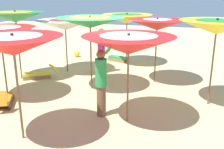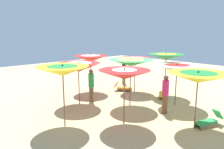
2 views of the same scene
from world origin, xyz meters
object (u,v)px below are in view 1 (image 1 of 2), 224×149
beach_ball (77,54)px  beach_umbrella_8 (127,19)px  beach_umbrella_4 (90,22)px  beach_umbrella_5 (157,25)px  beach_umbrella_7 (65,25)px  beach_umbrella_2 (217,27)px  lounger_0 (116,57)px  lounger_1 (39,74)px  lounger_2 (4,100)px  beach_umbrella_1 (129,44)px  beachgoer_0 (101,82)px  beach_umbrella_0 (13,45)px  beachgoer_2 (101,50)px  beach_umbrella_3 (0,34)px  beach_umbrella_6 (15,17)px

beach_ball → beach_umbrella_8: bearing=81.2°
beach_umbrella_4 → beach_umbrella_5: beach_umbrella_4 is taller
beach_umbrella_7 → beach_umbrella_8: (-2.03, 1.95, 0.12)m
beach_umbrella_2 → beach_umbrella_4: 3.76m
lounger_0 → beach_ball: size_ratio=4.09×
lounger_0 → lounger_1: lounger_0 is taller
lounger_2 → beach_umbrella_1: bearing=-116.1°
beachgoer_0 → beach_umbrella_0: bearing=89.8°
beach_umbrella_0 → beach_umbrella_4: bearing=177.2°
lounger_1 → beach_ball: 3.66m
beachgoer_0 → lounger_0: bearing=-38.8°
beachgoer_0 → beachgoer_2: bearing=-32.0°
beach_umbrella_0 → beachgoer_0: bearing=142.9°
beachgoer_2 → beach_umbrella_3: bearing=106.9°
beach_umbrella_5 → beach_umbrella_3: bearing=-53.7°
beach_umbrella_6 → lounger_2: beach_umbrella_6 is taller
beach_umbrella_5 → beach_umbrella_6: size_ratio=0.91×
beach_umbrella_0 → beach_umbrella_6: bearing=-142.5°
beach_umbrella_7 → beach_umbrella_8: beach_umbrella_8 is taller
beach_umbrella_4 → beach_umbrella_5: 2.36m
lounger_2 → beachgoer_2: beachgoer_2 is taller
beachgoer_0 → beach_umbrella_2: bearing=-110.3°
beach_umbrella_8 → beach_ball: bearing=-98.8°
beach_umbrella_6 → beach_ball: beach_umbrella_6 is taller
beachgoer_2 → beach_ball: bearing=0.2°
beach_umbrella_5 → beach_umbrella_7: size_ratio=1.02×
beach_ball → beach_umbrella_4: bearing=32.5°
beach_umbrella_3 → beach_umbrella_0: bearing=46.5°
beach_umbrella_6 → lounger_1: 2.21m
beach_umbrella_8 → beachgoer_0: 5.60m
beachgoer_0 → beachgoer_2: size_ratio=0.98×
lounger_1 → beach_ball: (-3.65, -0.22, -0.03)m
beach_umbrella_5 → beach_umbrella_7: 3.66m
beach_umbrella_1 → beach_umbrella_8: beach_umbrella_8 is taller
beach_umbrella_3 → beachgoer_0: (0.25, 3.25, -1.05)m
beachgoer_2 → beach_umbrella_1: bearing=164.6°
beach_umbrella_3 → lounger_1: beach_umbrella_3 is taller
beach_umbrella_2 → beach_ball: 7.81m
beach_umbrella_3 → beachgoer_2: (-3.44, 1.82, -1.03)m
lounger_1 → beach_umbrella_8: bearing=-163.4°
beach_umbrella_1 → lounger_1: size_ratio=1.77×
beach_umbrella_3 → beach_umbrella_4: size_ratio=0.91×
beach_umbrella_7 → beachgoer_0: bearing=39.9°
beach_umbrella_8 → lounger_0: 1.94m
lounger_2 → beach_umbrella_4: bearing=-69.5°
beach_umbrella_7 → beach_ball: beach_umbrella_7 is taller
beach_umbrella_8 → beach_umbrella_6: bearing=-42.2°
beach_umbrella_3 → beachgoer_0: 3.42m
beach_umbrella_7 → lounger_0: beach_umbrella_7 is taller
beach_umbrella_5 → beachgoer_0: size_ratio=1.30×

